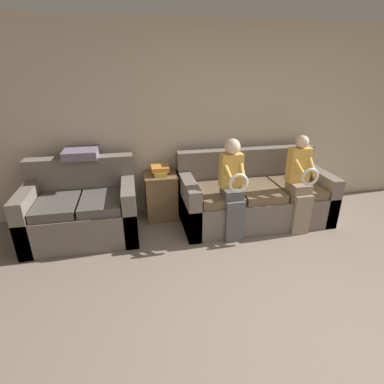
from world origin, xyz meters
The scene contains 9 objects.
ground_plane centered at (0.00, 0.00, 0.00)m, with size 14.00×14.00×0.00m, color gray.
wall_back centered at (0.00, 2.81, 1.27)m, with size 7.86×0.06×2.55m.
couch_main centered at (0.23, 2.25, 0.32)m, with size 1.99×0.95×0.92m.
couch_side centered at (-2.02, 2.25, 0.33)m, with size 1.32×0.88×0.94m.
child_left_seated centered at (-0.21, 1.85, 0.69)m, with size 0.27×0.38×1.23m.
child_right_seated centered at (0.67, 1.85, 0.67)m, with size 0.27×0.37×1.23m.
side_shelf centered at (-1.01, 2.54, 0.33)m, with size 0.44×0.45×0.64m.
book_stack centered at (-1.01, 2.54, 0.70)m, with size 0.23×0.30×0.12m.
throw_pillow centered at (-1.99, 2.55, 0.99)m, with size 0.41×0.41×0.10m.
Camera 1 is at (-1.34, -1.29, 2.01)m, focal length 28.00 mm.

